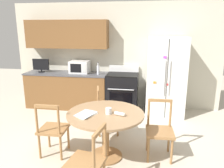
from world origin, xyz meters
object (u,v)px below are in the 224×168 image
Objects in this scene: dining_chair_far at (107,111)px; candle_glass at (109,111)px; dining_chair_left at (53,129)px; dining_chair_right at (160,131)px; refrigerator at (166,76)px; counter_bottle at (98,70)px; countertop_tv at (41,65)px; microwave at (80,67)px; oven_range at (122,92)px; dining_chair_near at (88,163)px.

dining_chair_far is 9.67× the size of candle_glass.
dining_chair_left is 1.00× the size of dining_chair_right.
refrigerator is 2.27m from candle_glass.
dining_chair_left is (-0.27, -2.09, -0.58)m from counter_bottle.
countertop_tv is 0.47× the size of dining_chair_left.
countertop_tv is (-0.99, -0.07, 0.03)m from microwave.
oven_range is (-1.00, 0.05, -0.44)m from refrigerator.
dining_chair_left is at bearing 54.82° from dining_chair_near.
dining_chair_right is at bearing -33.51° from countertop_tv.
dining_chair_far is 0.95m from candle_glass.
dining_chair_left is (0.23, -2.20, -0.61)m from microwave.
candle_glass is (-0.77, -0.19, 0.35)m from dining_chair_right.
countertop_tv reaches higher than oven_range.
oven_range is 3.64× the size of counter_bottle.
candle_glass is (0.62, -2.05, -0.23)m from counter_bottle.
dining_chair_near is 1.00× the size of dining_chair_right.
countertop_tv is 0.47× the size of dining_chair_far.
microwave reaches higher than dining_chair_right.
countertop_tv is 2.99m from candle_glass.
dining_chair_right is at bearing 42.52° from dining_chair_far.
oven_range is 11.57× the size of candle_glass.
counter_bottle is 0.33× the size of dining_chair_left.
dining_chair_right is at bearing 6.44° from dining_chair_left.
oven_range reaches higher than candle_glass.
candle_glass is (0.03, -2.10, 0.32)m from oven_range.
candle_glass is at bearing 1.49° from dining_chair_near.
dining_chair_left is at bearing 5.42° from dining_chair_right.
refrigerator is at bearing -11.31° from dining_chair_near.
counter_bottle is at bearing 19.59° from dining_chair_near.
countertop_tv is at bearing 179.11° from refrigerator.
oven_range is at bearing 4.50° from counter_bottle.
dining_chair_near is at bearing -110.75° from refrigerator.
dining_chair_far is at bearing -134.26° from refrigerator.
dining_chair_far is at bearing 102.68° from candle_glass.
countertop_tv is at bearing -135.60° from dining_chair_far.
oven_range is at bearing 90.94° from candle_glass.
microwave is at bearing 28.19° from dining_chair_near.
dining_chair_right is (2.89, -1.91, -0.65)m from countertop_tv.
oven_range is 1.25m from dining_chair_far.
dining_chair_left is (1.22, -2.13, -0.65)m from countertop_tv.
dining_chair_right is (1.89, -1.98, -0.61)m from microwave.
dining_chair_left is 1.00× the size of dining_chair_near.
dining_chair_right is at bearing -53.20° from counter_bottle.
oven_range is 1.20× the size of dining_chair_near.
microwave is (-1.09, 0.07, 0.58)m from oven_range.
counter_bottle is (0.50, -0.11, -0.04)m from microwave.
microwave is 1.11× the size of countertop_tv.
counter_bottle is 3.18× the size of candle_glass.
oven_range is at bearing 159.98° from dining_chair_far.
oven_range is 1.20× the size of dining_chair_far.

